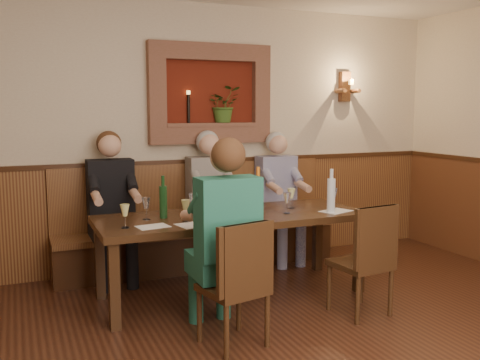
{
  "coord_description": "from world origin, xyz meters",
  "views": [
    {
      "loc": [
        -1.77,
        -2.51,
        1.69
      ],
      "look_at": [
        0.1,
        1.9,
        1.05
      ],
      "focal_mm": 40.0,
      "sensor_mm": 36.0,
      "label": 1
    }
  ],
  "objects_px": {
    "wine_bottle_green_a": "(258,194)",
    "person_chair_front": "(223,254)",
    "water_bottle": "(331,194)",
    "bench": "(199,237)",
    "person_bench_mid": "(211,213)",
    "chair_near_right": "(361,282)",
    "spittoon_bucket": "(229,201)",
    "wine_bottle_green_b": "(163,201)",
    "person_bench_right": "(280,208)",
    "chair_near_left": "(234,309)",
    "person_bench_left": "(113,220)",
    "dining_table": "(232,223)"
  },
  "relations": [
    {
      "from": "spittoon_bucket",
      "to": "wine_bottle_green_a",
      "type": "bearing_deg",
      "value": 17.73
    },
    {
      "from": "person_bench_right",
      "to": "person_chair_front",
      "type": "relative_size",
      "value": 0.97
    },
    {
      "from": "wine_bottle_green_a",
      "to": "chair_near_right",
      "type": "bearing_deg",
      "value": -55.53
    },
    {
      "from": "person_chair_front",
      "to": "bench",
      "type": "bearing_deg",
      "value": 77.45
    },
    {
      "from": "wine_bottle_green_b",
      "to": "water_bottle",
      "type": "relative_size",
      "value": 0.93
    },
    {
      "from": "bench",
      "to": "spittoon_bucket",
      "type": "relative_size",
      "value": 10.6
    },
    {
      "from": "person_bench_mid",
      "to": "dining_table",
      "type": "bearing_deg",
      "value": -97.19
    },
    {
      "from": "wine_bottle_green_a",
      "to": "wine_bottle_green_b",
      "type": "height_order",
      "value": "wine_bottle_green_a"
    },
    {
      "from": "spittoon_bucket",
      "to": "wine_bottle_green_a",
      "type": "relative_size",
      "value": 0.67
    },
    {
      "from": "water_bottle",
      "to": "person_bench_mid",
      "type": "bearing_deg",
      "value": 125.23
    },
    {
      "from": "chair_near_right",
      "to": "person_chair_front",
      "type": "height_order",
      "value": "person_chair_front"
    },
    {
      "from": "person_bench_left",
      "to": "person_bench_right",
      "type": "height_order",
      "value": "person_bench_left"
    },
    {
      "from": "water_bottle",
      "to": "bench",
      "type": "bearing_deg",
      "value": 126.17
    },
    {
      "from": "person_chair_front",
      "to": "wine_bottle_green_b",
      "type": "xyz_separation_m",
      "value": [
        -0.22,
        0.86,
        0.28
      ]
    },
    {
      "from": "person_bench_right",
      "to": "spittoon_bucket",
      "type": "height_order",
      "value": "person_bench_right"
    },
    {
      "from": "person_bench_left",
      "to": "spittoon_bucket",
      "type": "bearing_deg",
      "value": -48.66
    },
    {
      "from": "bench",
      "to": "person_bench_left",
      "type": "xyz_separation_m",
      "value": [
        -0.92,
        -0.11,
        0.29
      ]
    },
    {
      "from": "bench",
      "to": "person_chair_front",
      "type": "relative_size",
      "value": 2.01
    },
    {
      "from": "chair_near_left",
      "to": "chair_near_right",
      "type": "xyz_separation_m",
      "value": [
        1.19,
        0.15,
        0.0
      ]
    },
    {
      "from": "spittoon_bucket",
      "to": "wine_bottle_green_b",
      "type": "height_order",
      "value": "wine_bottle_green_b"
    },
    {
      "from": "chair_near_right",
      "to": "wine_bottle_green_b",
      "type": "height_order",
      "value": "wine_bottle_green_b"
    },
    {
      "from": "chair_near_right",
      "to": "wine_bottle_green_a",
      "type": "distance_m",
      "value": 1.19
    },
    {
      "from": "wine_bottle_green_a",
      "to": "person_chair_front",
      "type": "bearing_deg",
      "value": -129.77
    },
    {
      "from": "person_bench_mid",
      "to": "chair_near_right",
      "type": "bearing_deg",
      "value": -67.02
    },
    {
      "from": "person_chair_front",
      "to": "person_bench_left",
      "type": "bearing_deg",
      "value": 108.3
    },
    {
      "from": "chair_near_right",
      "to": "person_bench_mid",
      "type": "xyz_separation_m",
      "value": [
        -0.71,
        1.67,
        0.34
      ]
    },
    {
      "from": "spittoon_bucket",
      "to": "wine_bottle_green_b",
      "type": "bearing_deg",
      "value": 158.67
    },
    {
      "from": "person_bench_left",
      "to": "water_bottle",
      "type": "xyz_separation_m",
      "value": [
        1.79,
        -1.09,
        0.3
      ]
    },
    {
      "from": "wine_bottle_green_a",
      "to": "person_bench_right",
      "type": "bearing_deg",
      "value": 52.26
    },
    {
      "from": "bench",
      "to": "person_bench_right",
      "type": "xyz_separation_m",
      "value": [
        0.91,
        -0.11,
        0.27
      ]
    },
    {
      "from": "water_bottle",
      "to": "dining_table",
      "type": "bearing_deg",
      "value": 163.81
    },
    {
      "from": "person_bench_mid",
      "to": "spittoon_bucket",
      "type": "height_order",
      "value": "person_bench_mid"
    },
    {
      "from": "person_bench_mid",
      "to": "person_bench_right",
      "type": "bearing_deg",
      "value": 0.06
    },
    {
      "from": "person_bench_left",
      "to": "person_chair_front",
      "type": "height_order",
      "value": "person_chair_front"
    },
    {
      "from": "chair_near_left",
      "to": "spittoon_bucket",
      "type": "xyz_separation_m",
      "value": [
        0.3,
        0.86,
        0.62
      ]
    },
    {
      "from": "person_bench_right",
      "to": "person_chair_front",
      "type": "distance_m",
      "value": 2.07
    },
    {
      "from": "bench",
      "to": "spittoon_bucket",
      "type": "height_order",
      "value": "bench"
    },
    {
      "from": "wine_bottle_green_b",
      "to": "water_bottle",
      "type": "bearing_deg",
      "value": -13.01
    },
    {
      "from": "person_chair_front",
      "to": "wine_bottle_green_a",
      "type": "bearing_deg",
      "value": 50.23
    },
    {
      "from": "chair_near_left",
      "to": "water_bottle",
      "type": "relative_size",
      "value": 2.32
    },
    {
      "from": "dining_table",
      "to": "wine_bottle_green_b",
      "type": "xyz_separation_m",
      "value": [
        -0.6,
        0.09,
        0.22
      ]
    },
    {
      "from": "spittoon_bucket",
      "to": "water_bottle",
      "type": "relative_size",
      "value": 0.71
    },
    {
      "from": "chair_near_right",
      "to": "person_bench_mid",
      "type": "relative_size",
      "value": 0.64
    },
    {
      "from": "dining_table",
      "to": "person_chair_front",
      "type": "relative_size",
      "value": 1.61
    },
    {
      "from": "person_bench_mid",
      "to": "person_chair_front",
      "type": "bearing_deg",
      "value": -106.85
    },
    {
      "from": "person_chair_front",
      "to": "water_bottle",
      "type": "relative_size",
      "value": 3.75
    },
    {
      "from": "person_bench_mid",
      "to": "spittoon_bucket",
      "type": "bearing_deg",
      "value": -100.74
    },
    {
      "from": "chair_near_left",
      "to": "person_chair_front",
      "type": "xyz_separation_m",
      "value": [
        -0.0,
        0.2,
        0.35
      ]
    },
    {
      "from": "spittoon_bucket",
      "to": "bench",
      "type": "bearing_deg",
      "value": 85.92
    },
    {
      "from": "person_bench_mid",
      "to": "wine_bottle_green_b",
      "type": "bearing_deg",
      "value": -133.51
    }
  ]
}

